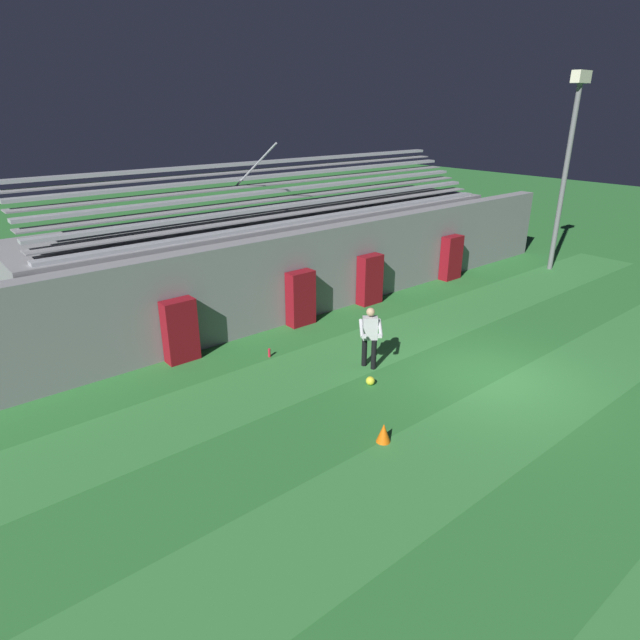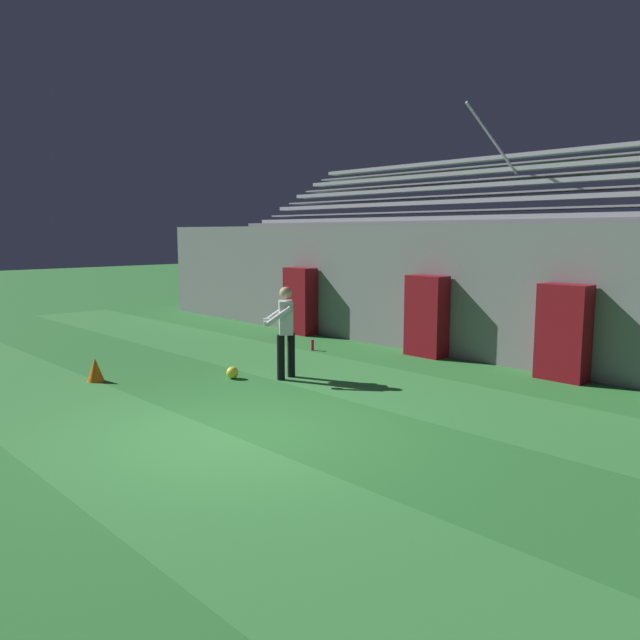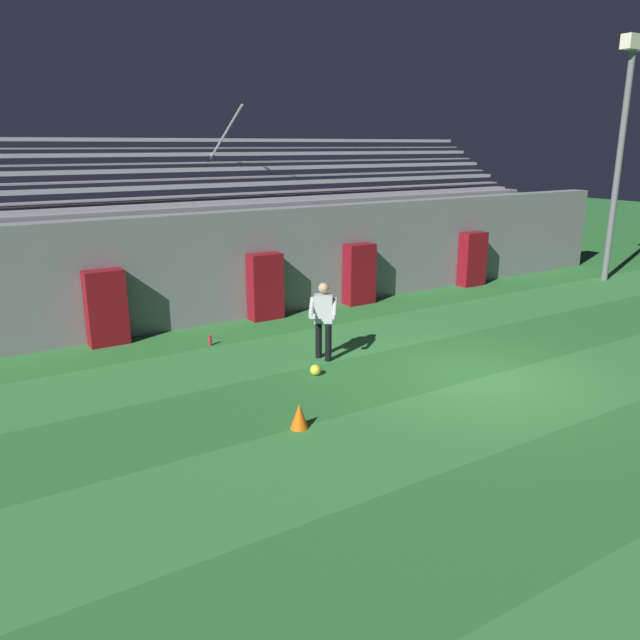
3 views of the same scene
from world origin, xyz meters
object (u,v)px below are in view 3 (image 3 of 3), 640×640
padding_pillar_gate_right (359,274)px  goalkeeper (323,316)px  traffic_cone (299,416)px  padding_pillar_gate_left (265,287)px  padding_pillar_far_left (106,308)px  water_bottle (210,340)px  padding_pillar_far_right (472,259)px  soccer_ball (315,370)px  floodlight_pole (623,130)px

padding_pillar_gate_right → goalkeeper: size_ratio=1.03×
padding_pillar_gate_right → traffic_cone: 8.36m
padding_pillar_gate_left → padding_pillar_far_left: bearing=180.0°
padding_pillar_gate_right → water_bottle: 5.37m
padding_pillar_gate_left → water_bottle: 2.63m
padding_pillar_gate_right → padding_pillar_far_right: 4.50m
padding_pillar_far_left → goalkeeper: padding_pillar_far_left is taller
traffic_cone → goalkeeper: bearing=50.6°
goalkeeper → soccer_ball: goalkeeper is taller
padding_pillar_gate_left → floodlight_pole: size_ratio=0.23×
padding_pillar_far_left → soccer_ball: size_ratio=7.84×
padding_pillar_gate_right → traffic_cone: padding_pillar_gate_right is taller
padding_pillar_gate_right → padding_pillar_gate_left: bearing=180.0°
padding_pillar_gate_left → traffic_cone: bearing=-113.1°
padding_pillar_gate_right → padding_pillar_far_left: bearing=180.0°
padding_pillar_far_left → floodlight_pole: bearing=-6.6°
traffic_cone → floodlight_pole: bearing=16.5°
padding_pillar_gate_right → goalkeeper: bearing=-134.7°
padding_pillar_gate_right → floodlight_pole: floodlight_pole is taller
padding_pillar_far_left → floodlight_pole: 16.57m
padding_pillar_far_left → padding_pillar_far_right: 11.57m
padding_pillar_gate_left → padding_pillar_far_right: size_ratio=1.00×
floodlight_pole → water_bottle: (-14.05, 0.51, -4.75)m
padding_pillar_far_left → goalkeeper: bearing=-44.7°
padding_pillar_far_left → goalkeeper: (3.58, -3.54, 0.09)m
goalkeeper → water_bottle: size_ratio=6.96×
floodlight_pole → goalkeeper: bearing=-172.2°
traffic_cone → padding_pillar_gate_right: bearing=47.5°
floodlight_pole → soccer_ball: bearing=-169.6°
padding_pillar_far_right → soccer_ball: 9.65m
padding_pillar_far_left → floodlight_pole: floodlight_pole is taller
padding_pillar_gate_left → padding_pillar_gate_right: same height
padding_pillar_gate_left → padding_pillar_far_right: 7.51m
padding_pillar_far_right → floodlight_pole: size_ratio=0.23×
padding_pillar_far_left → traffic_cone: size_ratio=4.11×
goalkeeper → soccer_ball: bearing=-132.2°
floodlight_pole → padding_pillar_far_right: bearing=157.2°
goalkeeper → padding_pillar_far_left: bearing=135.3°
padding_pillar_far_right → floodlight_pole: bearing=-22.8°
padding_pillar_gate_right → soccer_ball: size_ratio=7.84×
floodlight_pole → water_bottle: floodlight_pole is taller
padding_pillar_gate_left → padding_pillar_gate_right: size_ratio=1.00×
padding_pillar_gate_left → water_bottle: size_ratio=7.18×
padding_pillar_gate_left → goalkeeper: 3.57m
water_bottle → padding_pillar_far_right: bearing=7.9°
padding_pillar_gate_right → floodlight_pole: 9.93m
padding_pillar_far_right → floodlight_pole: floodlight_pole is taller
padding_pillar_far_left → floodlight_pole: (15.97, -1.85, 4.01)m
padding_pillar_far_right → goalkeeper: 8.74m
padding_pillar_far_right → water_bottle: padding_pillar_far_right is taller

